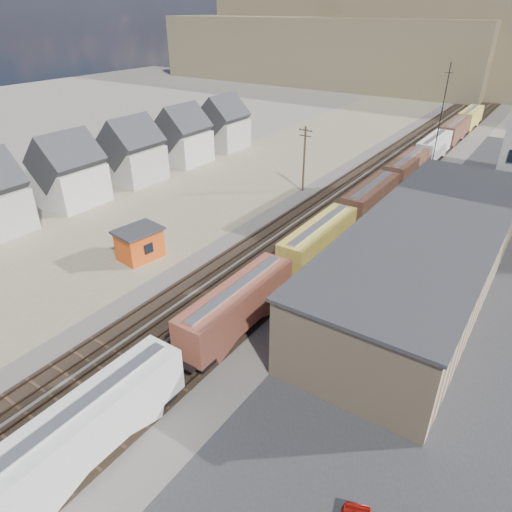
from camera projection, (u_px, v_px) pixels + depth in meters
The scene contains 12 objects.
ground at pixel (141, 367), 36.54m from camera, with size 300.00×300.00×0.00m, color #6B6356.
ballast_bed at pixel (374, 187), 72.80m from camera, with size 18.00×200.00×0.06m, color #4C4742.
dirt_yard at pixel (236, 181), 75.38m from camera, with size 24.00×180.00×0.03m, color #746B50.
asphalt_lot at pixel (511, 264), 51.10m from camera, with size 26.00×120.00×0.04m, color #232326.
rail_tracks at pixel (370, 186), 73.03m from camera, with size 11.40×200.00×0.24m.
freight_train at pixel (390, 182), 66.71m from camera, with size 3.00×119.74×4.46m.
warehouse at pixel (428, 254), 45.55m from camera, with size 12.40×40.40×7.25m.
utility_pole_north at pixel (304, 158), 68.63m from camera, with size 2.20×0.32×10.00m.
radio_mast at pixel (440, 122), 72.72m from camera, with size 1.20×0.16×18.00m.
townhouse_row at pixel (103, 164), 69.30m from camera, with size 8.15×68.16×10.47m.
hills_north at pixel (512, 45), 151.49m from camera, with size 265.00×80.00×32.00m.
maintenance_shed at pixel (139, 243), 51.47m from camera, with size 4.46×5.41×3.61m.
Camera 1 is at (23.23, -17.78, 25.37)m, focal length 32.00 mm.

